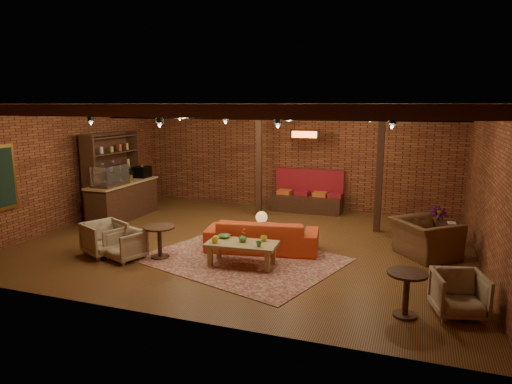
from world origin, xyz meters
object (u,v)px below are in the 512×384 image
(side_table_book, at_px, (447,225))
(plant_tall, at_px, (439,189))
(armchair_a, at_px, (104,237))
(armchair_far, at_px, (459,292))
(coffee_table, at_px, (241,245))
(armchair_b, at_px, (125,244))
(side_table_lamp, at_px, (261,220))
(sofa, at_px, (262,235))
(round_table_left, at_px, (160,237))
(round_table_right, at_px, (407,287))
(armchair_right, at_px, (425,232))

(side_table_book, height_order, plant_tall, plant_tall)
(armchair_a, relative_size, armchair_far, 1.07)
(coffee_table, distance_m, plant_tall, 4.86)
(coffee_table, height_order, plant_tall, plant_tall)
(armchair_b, height_order, plant_tall, plant_tall)
(plant_tall, bearing_deg, side_table_lamp, -155.03)
(sofa, height_order, side_table_book, sofa)
(coffee_table, xyz_separation_m, side_table_lamp, (-0.01, 1.26, 0.21))
(round_table_left, height_order, armchair_b, armchair_b)
(side_table_lamp, distance_m, round_table_right, 4.06)
(side_table_lamp, bearing_deg, armchair_b, -144.05)
(coffee_table, bearing_deg, armchair_far, -13.27)
(side_table_book, relative_size, armchair_far, 0.77)
(round_table_left, height_order, round_table_right, round_table_right)
(side_table_lamp, height_order, armchair_a, side_table_lamp)
(sofa, bearing_deg, armchair_b, 21.77)
(armchair_a, height_order, plant_tall, plant_tall)
(sofa, xyz_separation_m, armchair_b, (-2.49, -1.51, -0.01))
(armchair_far, bearing_deg, round_table_left, 157.92)
(plant_tall, bearing_deg, coffee_table, -141.13)
(armchair_b, distance_m, round_table_right, 5.63)
(side_table_book, distance_m, armchair_far, 3.65)
(armchair_a, relative_size, round_table_right, 1.13)
(coffee_table, distance_m, armchair_far, 4.04)
(sofa, height_order, armchair_right, armchair_right)
(sofa, height_order, plant_tall, plant_tall)
(sofa, height_order, coffee_table, coffee_table)
(armchair_a, distance_m, side_table_book, 7.60)
(sofa, relative_size, plant_tall, 0.96)
(round_table_right, distance_m, armchair_far, 0.83)
(round_table_left, bearing_deg, armchair_b, -150.34)
(sofa, bearing_deg, coffee_table, 75.77)
(round_table_left, distance_m, armchair_a, 1.25)
(armchair_a, relative_size, plant_tall, 0.31)
(round_table_right, xyz_separation_m, plant_tall, (0.55, 4.25, 0.80))
(round_table_left, height_order, armchair_right, armchair_right)
(sofa, distance_m, armchair_far, 4.32)
(sofa, xyz_separation_m, round_table_right, (3.09, -2.29, 0.12))
(round_table_right, relative_size, armchair_far, 0.95)
(armchair_far, bearing_deg, armchair_a, 161.10)
(round_table_left, distance_m, armchair_b, 0.71)
(side_table_lamp, relative_size, armchair_right, 0.68)
(side_table_lamp, bearing_deg, sofa, -66.89)
(armchair_right, bearing_deg, round_table_right, 135.99)
(round_table_left, relative_size, armchair_a, 0.85)
(sofa, relative_size, armchair_b, 3.54)
(round_table_left, height_order, plant_tall, plant_tall)
(round_table_left, bearing_deg, sofa, 31.77)
(side_table_lamp, height_order, side_table_book, side_table_lamp)
(coffee_table, height_order, round_table_right, coffee_table)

